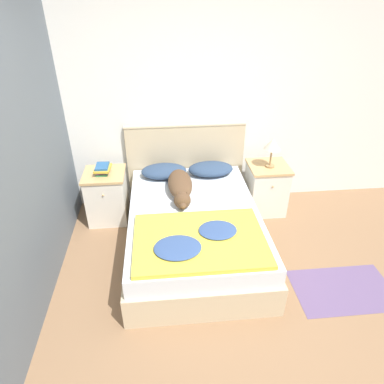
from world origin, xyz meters
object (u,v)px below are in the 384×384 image
dog (180,186)px  pillow_left (164,171)px  book_stack (103,169)px  table_lamp (272,145)px  nightstand_right (266,188)px  pillow_right (211,169)px  bed (194,230)px  nightstand_left (107,196)px

dog → pillow_left: bearing=113.3°
book_stack → table_lamp: (1.93, -0.03, 0.22)m
nightstand_right → pillow_right: 0.74m
pillow_right → dog: dog is taller
bed → book_stack: size_ratio=8.17×
pillow_right → table_lamp: 0.76m
nightstand_left → book_stack: (-0.00, 0.00, 0.36)m
book_stack → table_lamp: bearing=-0.8°
dog → book_stack: bearing=159.4°
nightstand_right → book_stack: (-1.93, 0.00, 0.36)m
table_lamp → nightstand_right: bearing=90.0°
dog → nightstand_right: bearing=16.5°
bed → nightstand_right: (0.96, 0.67, 0.07)m
book_stack → table_lamp: size_ratio=0.68×
pillow_left → book_stack: size_ratio=2.26×
bed → dog: dog is taller
pillow_right → table_lamp: bearing=-8.2°
pillow_left → nightstand_left: bearing=-173.8°
pillow_left → dog: dog is taller
nightstand_right → table_lamp: size_ratio=1.78×
bed → nightstand_left: bearing=145.1°
pillow_right → book_stack: book_stack is taller
pillow_left → dog: 0.43m
nightstand_left → pillow_left: (0.68, 0.07, 0.26)m
pillow_left → dog: (0.17, -0.39, 0.01)m
book_stack → table_lamp: table_lamp is taller
bed → table_lamp: bearing=33.9°
dog → book_stack: 0.92m
dog → book_stack: size_ratio=3.60×
nightstand_right → dog: (-1.07, -0.32, 0.27)m
nightstand_right → table_lamp: bearing=-90.0°
nightstand_left → pillow_right: size_ratio=1.16×
nightstand_left → nightstand_right: bearing=0.0°
nightstand_left → pillow_right: bearing=3.4°
bed → pillow_left: pillow_left is taller
pillow_right → table_lamp: (0.68, -0.10, 0.32)m
nightstand_left → dog: bearing=-20.4°
pillow_left → table_lamp: 1.29m
nightstand_right → pillow_right: size_ratio=1.16×
nightstand_left → table_lamp: 2.01m
table_lamp → pillow_left: bearing=175.5°
nightstand_right → pillow_left: bearing=176.6°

